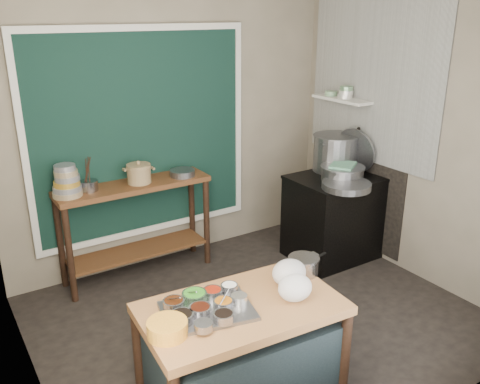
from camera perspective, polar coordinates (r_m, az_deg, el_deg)
floor at (r=4.48m, az=2.01°, el=-14.04°), size 3.50×3.00×0.02m
back_wall at (r=5.14m, az=-7.47°, el=7.50°), size 3.50×0.02×2.80m
left_wall at (r=3.25m, az=-24.13°, el=-1.44°), size 0.02×3.00×2.80m
right_wall at (r=5.06m, az=18.96°, el=6.39°), size 0.02×3.00×2.80m
curtain_panel at (r=4.98m, az=-10.89°, el=6.32°), size 2.10×0.02×1.90m
curtain_frame at (r=4.97m, az=-10.85°, el=6.30°), size 2.22×0.03×2.02m
tile_panel at (r=5.32m, az=14.67°, el=12.36°), size 0.02×1.70×1.70m
soot_patch at (r=5.64m, az=12.97°, el=0.87°), size 0.01×1.30×1.30m
wall_shelf at (r=5.49m, az=11.38°, el=10.18°), size 0.22×0.70×0.03m
prep_table at (r=3.45m, az=0.18°, el=-17.84°), size 1.30×0.81×0.75m
back_counter at (r=5.02m, az=-11.54°, el=-4.17°), size 1.45×0.40×0.95m
stove_block at (r=5.41m, az=10.57°, el=-2.89°), size 0.90×0.68×0.85m
stove_top at (r=5.26m, az=10.87°, el=1.54°), size 0.92×0.69×0.03m
condiment_tray at (r=3.16m, az=-3.67°, el=-13.18°), size 0.61×0.49×0.02m
condiment_bowls at (r=3.15m, az=-4.07°, el=-12.55°), size 0.54×0.42×0.06m
yellow_basin at (r=2.98m, az=-8.16°, el=-14.93°), size 0.26×0.26×0.09m
saucepan at (r=3.58m, az=7.14°, el=-8.17°), size 0.26×0.26×0.12m
plastic_bag_a at (r=3.26m, az=6.20°, el=-10.63°), size 0.24×0.21×0.17m
plastic_bag_b at (r=3.42m, az=5.54°, el=-9.00°), size 0.24×0.21×0.18m
bowl_stack at (r=4.63m, az=-18.86°, el=1.03°), size 0.25×0.25×0.29m
utensil_cup at (r=4.74m, az=-16.57°, el=0.69°), size 0.16×0.16×0.09m
ceramic_crock at (r=4.83m, az=-11.27°, el=1.92°), size 0.31×0.31×0.16m
wide_bowl at (r=4.98m, az=-6.49°, el=2.15°), size 0.30×0.30×0.06m
stock_pot at (r=5.41m, az=10.63°, el=4.34°), size 0.58×0.58×0.38m
pot_lid at (r=5.39m, az=12.84°, el=4.61°), size 0.17×0.49×0.47m
steamer at (r=5.14m, az=11.42°, el=2.10°), size 0.59×0.59×0.15m
green_cloth at (r=5.12m, az=11.48°, el=2.99°), size 0.36×0.34×0.02m
shallow_pan at (r=4.91m, az=11.86°, el=0.71°), size 0.62×0.62×0.06m
shelf_bowl_stack at (r=5.44m, az=11.80°, el=10.86°), size 0.16×0.16×0.12m
shelf_bowl_green at (r=5.60m, az=10.19°, el=10.85°), size 0.15×0.15×0.05m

